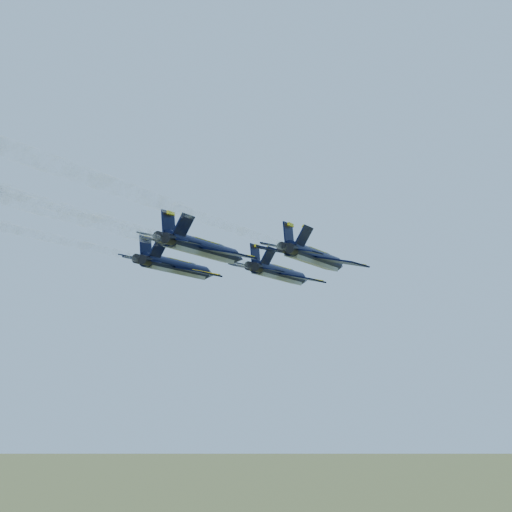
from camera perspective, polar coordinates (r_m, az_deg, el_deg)
The scene contains 4 objects.
jet_lead at distance 104.02m, azimuth 1.75°, elevation -1.29°, with size 13.63×17.86×4.72m.
jet_left at distance 99.04m, azimuth -5.74°, elevation -0.82°, with size 13.63×17.86×4.72m.
jet_right at distance 91.33m, azimuth 4.31°, elevation -0.10°, with size 13.63×17.86×4.72m.
jet_slot at distance 85.57m, azimuth -3.83°, elevation 0.54°, with size 13.63×17.86×4.72m.
Camera 1 is at (47.57, -83.25, 81.91)m, focal length 55.00 mm.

